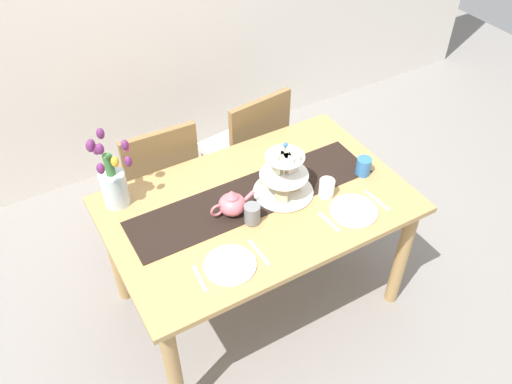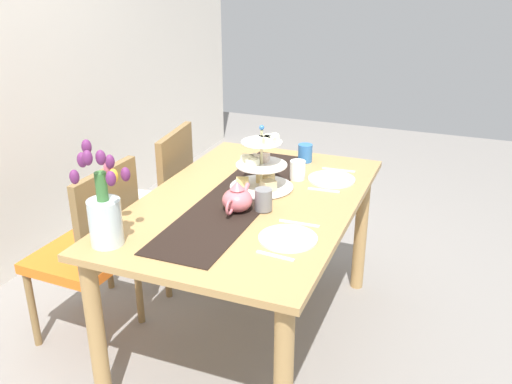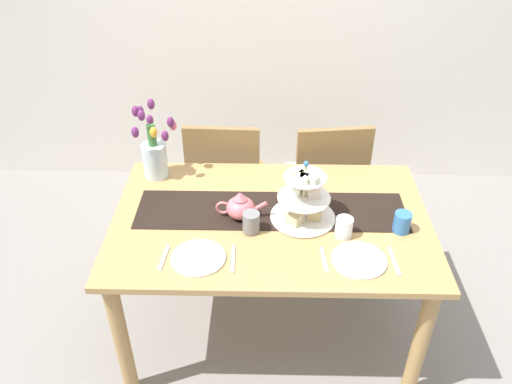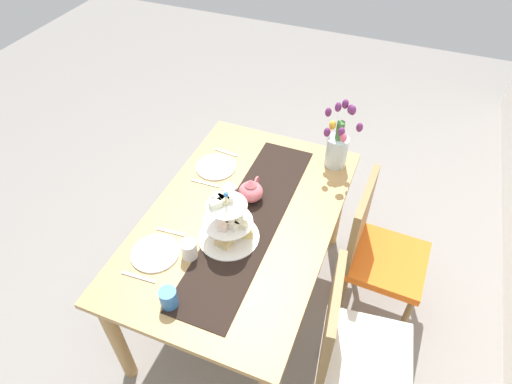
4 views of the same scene
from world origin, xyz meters
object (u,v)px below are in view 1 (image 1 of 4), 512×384
Objects in this scene: fork_right at (329,222)px; knife_right at (377,201)px; dinner_plate_left at (230,265)px; dinner_plate_right at (354,211)px; fork_left at (200,279)px; knife_left at (259,253)px; tiered_cake_stand at (284,177)px; chair_left at (159,179)px; mug_white_text at (327,188)px; chair_right at (249,147)px; dining_table at (258,219)px; tulip_vase at (113,180)px; mug_grey at (252,214)px; mug_orange at (364,166)px; teapot at (232,204)px.

fork_right is 0.29m from knife_right.
dinner_plate_right is (0.67, 0.00, 0.00)m from dinner_plate_left.
fork_left is 0.29m from knife_left.
tiered_cake_stand is at bearing 32.44° from dinner_plate_left.
knife_left is (0.29, 0.00, 0.00)m from fork_left.
fork_right is (0.49, -0.98, 0.25)m from chair_left.
knife_left is (-0.30, -0.29, -0.10)m from tiered_cake_stand.
fork_left is 1.58× the size of mug_white_text.
chair_right is at bearing 51.17° from fork_left.
chair_right is 5.35× the size of knife_left.
dining_table is at bearing 142.17° from dinner_plate_right.
tulip_vase is 1.27m from knife_right.
chair_left is 6.07× the size of fork_right.
knife_right is 1.79× the size of mug_grey.
fork_left is at bearing -77.45° from tulip_vase.
dinner_plate_right is 2.42× the size of mug_grey.
dinner_plate_left is 2.42× the size of mug_white_text.
chair_left reaches higher than mug_orange.
tiered_cake_stand reaches higher than mug_grey.
mug_orange is (1.03, 0.20, 0.04)m from fork_left.
mug_orange is (0.21, 0.20, 0.04)m from dinner_plate_right.
mug_grey is at bearing 157.97° from dinner_plate_right.
dining_table is at bearing 171.91° from mug_orange.
dinner_plate_left is at bearing -167.16° from mug_orange.
chair_right is 5.35× the size of knife_right.
tulip_vase reaches higher than teapot.
dining_table is 0.61m from mug_orange.
dinner_plate_left reaches higher than dining_table.
fork_right is 0.41m from mug_orange.
dinner_plate_left is at bearing 180.00° from knife_left.
tulip_vase is 4.30× the size of mug_white_text.
mug_orange is (0.26, 0.04, 0.00)m from mug_white_text.
mug_orange reaches higher than dining_table.
knife_left is at bearing -119.43° from dining_table.
knife_left is 0.50m from mug_white_text.
chair_left is at bearing 47.39° from tulip_vase.
knife_left is 0.77m from mug_orange.
tulip_vase reaches higher than knife_left.
dinner_plate_right reaches higher than knife_left.
chair_right is 6.07× the size of fork_right.
fork_left is at bearing 180.00° from knife_right.
knife_right is (0.29, 0.00, 0.00)m from fork_right.
mug_grey is at bearing 149.28° from fork_right.
fork_left is at bearing 180.00° from fork_right.
teapot is 0.29m from knife_left.
teapot is at bearing 180.00° from dining_table.
tulip_vase is at bearing -159.31° from chair_right.
chair_right is at bearing 100.10° from knife_right.
tulip_vase is 1.78× the size of dinner_plate_left.
fork_right is (0.67, 0.00, 0.00)m from fork_left.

